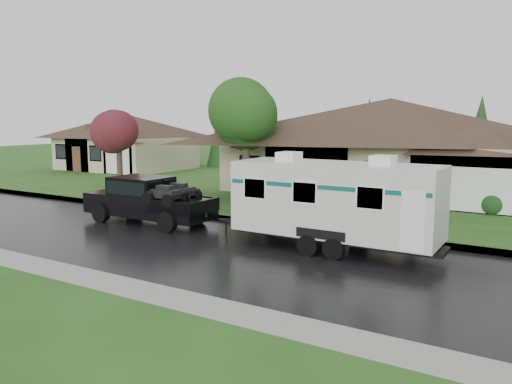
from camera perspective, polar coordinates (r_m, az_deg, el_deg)
ground at (r=19.72m, az=-2.67°, el=-4.92°), size 140.00×140.00×0.00m
road at (r=18.14m, az=-6.21°, el=-6.12°), size 140.00×8.00×0.01m
curb at (r=21.56m, az=0.67°, el=-3.56°), size 140.00×0.50×0.15m
lawn at (r=33.03m, az=11.98°, el=0.42°), size 140.00×26.00×0.15m
house_main at (r=30.95m, az=15.49°, el=6.31°), size 19.44×10.80×6.90m
house_far at (r=45.48m, az=-14.52°, el=6.12°), size 10.80×8.64×5.80m
tree_left_green at (r=26.47m, az=-1.14°, el=8.49°), size 3.87×3.87×6.41m
tree_red at (r=33.67m, az=-15.46°, el=6.72°), size 3.14×3.14×5.19m
shrub_row at (r=26.97m, az=12.01°, el=-0.10°), size 13.60×1.00×1.00m
pickup_truck at (r=22.34m, az=-12.40°, el=-0.72°), size 6.06×2.30×2.02m
travel_trailer at (r=17.42m, az=9.06°, el=-0.83°), size 7.47×2.63×3.35m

